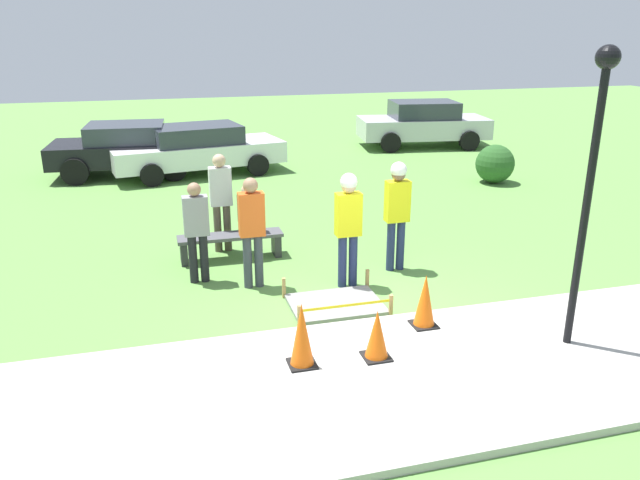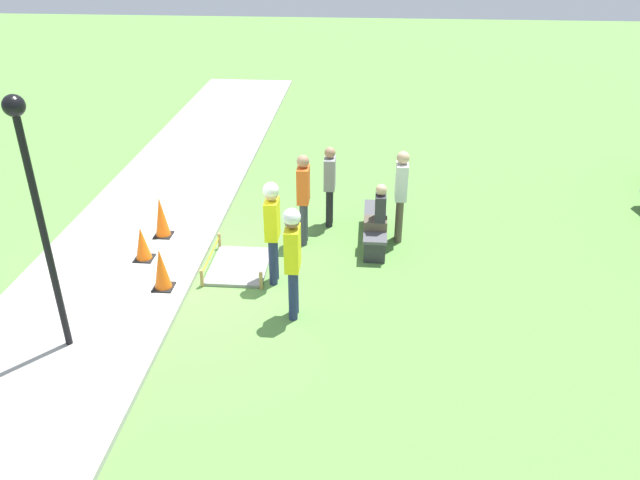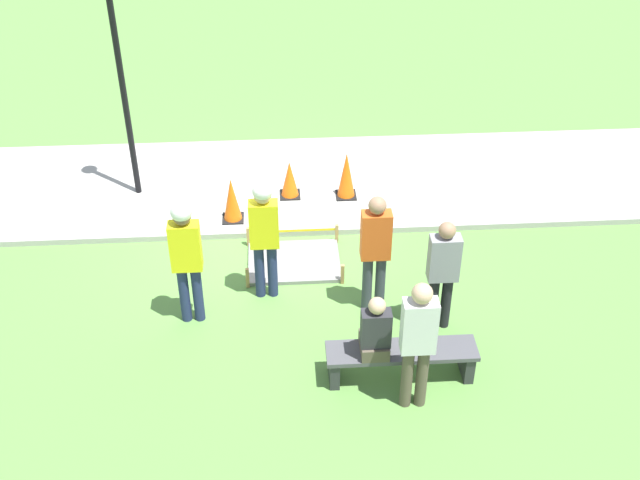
{
  "view_description": "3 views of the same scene",
  "coord_description": "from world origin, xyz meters",
  "views": [
    {
      "loc": [
        -2.91,
        -7.53,
        4.04
      ],
      "look_at": [
        -0.54,
        1.14,
        0.93
      ],
      "focal_mm": 35.0,
      "sensor_mm": 36.0,
      "label": 1
    },
    {
      "loc": [
        9.26,
        2.97,
        5.81
      ],
      "look_at": [
        -0.08,
        2.21,
        0.81
      ],
      "focal_mm": 35.0,
      "sensor_mm": 36.0,
      "label": 2
    },
    {
      "loc": [
        -0.19,
        10.35,
        7.29
      ],
      "look_at": [
        -0.76,
        1.45,
        0.95
      ],
      "focal_mm": 45.0,
      "sensor_mm": 36.0,
      "label": 3
    }
  ],
  "objects": [
    {
      "name": "ground_plane",
      "position": [
        0.0,
        0.0,
        0.0
      ],
      "size": [
        60.0,
        60.0,
        0.0
      ],
      "primitive_type": "plane",
      "color": "#5B8E42"
    },
    {
      "name": "sidewalk",
      "position": [
        0.0,
        -1.53,
        0.05
      ],
      "size": [
        28.0,
        3.07,
        0.1
      ],
      "color": "#ADAAA3",
      "rests_on": "ground_plane"
    },
    {
      "name": "wet_concrete_patch",
      "position": [
        -0.41,
        0.7,
        0.04
      ],
      "size": [
        1.42,
        1.08,
        0.33
      ],
      "color": "gray",
      "rests_on": "ground_plane"
    },
    {
      "name": "traffic_cone_near_patch",
      "position": [
        -1.35,
        -1.0,
        0.5
      ],
      "size": [
        0.34,
        0.34,
        0.82
      ],
      "color": "black",
      "rests_on": "sidewalk"
    },
    {
      "name": "traffic_cone_far_patch",
      "position": [
        -0.41,
        -1.07,
        0.42
      ],
      "size": [
        0.34,
        0.34,
        0.64
      ],
      "color": "black",
      "rests_on": "sidewalk"
    },
    {
      "name": "traffic_cone_sidewalk_edge",
      "position": [
        0.53,
        -0.42,
        0.47
      ],
      "size": [
        0.34,
        0.34,
        0.75
      ],
      "color": "black",
      "rests_on": "sidewalk"
    },
    {
      "name": "park_bench",
      "position": [
        -1.66,
        3.15,
        0.33
      ],
      "size": [
        1.88,
        0.44,
        0.46
      ],
      "color": "#2D2D33",
      "rests_on": "ground_plane"
    },
    {
      "name": "person_seated_on_bench",
      "position": [
        -1.31,
        3.2,
        0.81
      ],
      "size": [
        0.36,
        0.44,
        0.89
      ],
      "color": "brown",
      "rests_on": "park_bench"
    },
    {
      "name": "worker_supervisor",
      "position": [
        0.0,
        1.41,
        1.14
      ],
      "size": [
        0.4,
        0.27,
        1.88
      ],
      "color": "navy",
      "rests_on": "ground_plane"
    },
    {
      "name": "worker_assistant",
      "position": [
        1.02,
        1.87,
        1.16
      ],
      "size": [
        0.4,
        0.27,
        1.9
      ],
      "color": "navy",
      "rests_on": "ground_plane"
    },
    {
      "name": "bystander_in_orange_shirt",
      "position": [
        -1.48,
        1.78,
        1.04
      ],
      "size": [
        0.4,
        0.24,
        1.81
      ],
      "color": "#383D47",
      "rests_on": "ground_plane"
    },
    {
      "name": "bystander_in_gray_shirt",
      "position": [
        -1.74,
        3.62,
        1.06
      ],
      "size": [
        0.4,
        0.24,
        1.84
      ],
      "color": "brown",
      "rests_on": "ground_plane"
    },
    {
      "name": "bystander_in_white_shirt",
      "position": [
        -2.31,
        2.22,
        0.95
      ],
      "size": [
        0.4,
        0.22,
        1.68
      ],
      "color": "black",
      "rests_on": "ground_plane"
    },
    {
      "name": "lamppost_near",
      "position": [
        2.14,
        -1.35,
        2.56
      ],
      "size": [
        0.28,
        0.28,
        3.73
      ],
      "color": "black",
      "rests_on": "sidewalk"
    }
  ]
}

